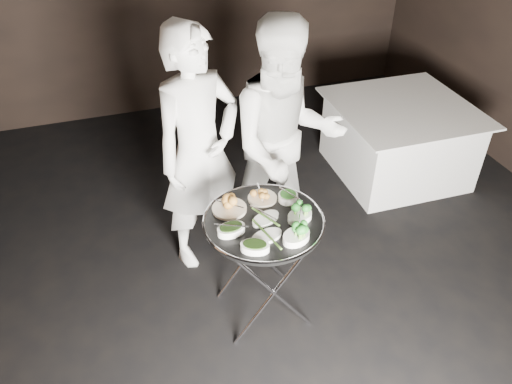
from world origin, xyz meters
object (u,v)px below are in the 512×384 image
object	(u,v)px
tray_stand	(263,264)
dining_table	(398,140)
waiter_right	(285,143)
waiter_left	(199,153)
serving_tray	(264,221)

from	to	relation	value
tray_stand	dining_table	bearing A→B (deg)	35.01
waiter_right	waiter_left	bearing A→B (deg)	178.69
waiter_right	dining_table	world-z (taller)	waiter_right
waiter_left	waiter_right	world-z (taller)	waiter_left
dining_table	waiter_right	bearing A→B (deg)	-157.04
serving_tray	tray_stand	bearing A→B (deg)	116.57
waiter_left	waiter_right	distance (m)	0.63
tray_stand	waiter_right	world-z (taller)	waiter_right
serving_tray	waiter_left	xyz separation A→B (m)	(-0.23, 0.74, 0.11)
serving_tray	waiter_right	distance (m)	0.79
waiter_left	waiter_right	size ratio (longest dim) A/B	1.00
tray_stand	dining_table	world-z (taller)	tray_stand
dining_table	serving_tray	bearing A→B (deg)	-144.99
tray_stand	serving_tray	distance (m)	0.37
waiter_right	dining_table	distance (m)	1.64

